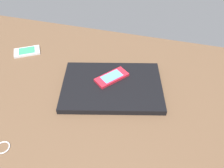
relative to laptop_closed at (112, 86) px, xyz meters
The scene contains 5 objects.
desk_surface 9.91cm from the laptop_closed, 146.65° to the right, with size 120.00×80.00×3.00cm, color brown.
laptop_closed is the anchor object (origin of this frame).
cell_phone_on_laptop 3.18cm from the laptop_closed, 107.22° to the left, with size 10.74×11.73×1.07cm.
cell_phone_on_desk 39.13cm from the laptop_closed, 164.26° to the left, with size 11.20×9.86×1.00cm.
key_ring 36.22cm from the laptop_closed, 127.00° to the right, with size 3.78×3.78×0.36cm, color silver.
Camera 1 is at (22.26, -46.80, 56.72)cm, focal length 36.82 mm.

